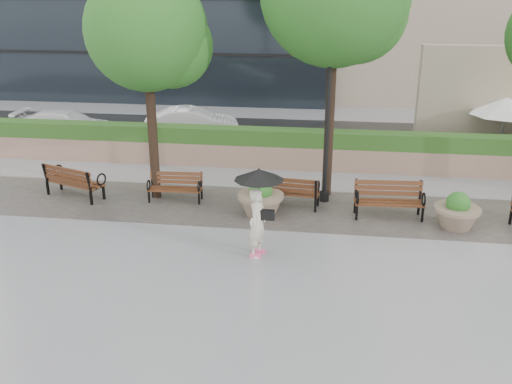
# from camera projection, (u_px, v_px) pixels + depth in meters

# --- Properties ---
(ground) EXTENTS (100.00, 100.00, 0.00)m
(ground) POSITION_uv_depth(u_px,v_px,m) (268.00, 254.00, 13.66)
(ground) COLOR gray
(ground) RESTS_ON ground
(cobble_strip) EXTENTS (28.00, 3.20, 0.01)m
(cobble_strip) POSITION_uv_depth(u_px,v_px,m) (281.00, 208.00, 16.45)
(cobble_strip) COLOR #383330
(cobble_strip) RESTS_ON ground
(hedge_wall) EXTENTS (24.00, 0.80, 1.35)m
(hedge_wall) POSITION_uv_depth(u_px,v_px,m) (292.00, 149.00, 19.94)
(hedge_wall) COLOR #92735E
(hedge_wall) RESTS_ON ground
(asphalt_street) EXTENTS (40.00, 7.00, 0.00)m
(asphalt_street) POSITION_uv_depth(u_px,v_px,m) (300.00, 138.00, 23.89)
(asphalt_street) COLOR black
(asphalt_street) RESTS_ON ground
(bench_0) EXTENTS (2.00, 1.36, 1.01)m
(bench_0) POSITION_uv_depth(u_px,v_px,m) (75.00, 188.00, 17.21)
(bench_0) COLOR #562C19
(bench_0) RESTS_ON ground
(bench_1) EXTENTS (1.61, 0.71, 0.85)m
(bench_1) POSITION_uv_depth(u_px,v_px,m) (176.00, 193.00, 16.93)
(bench_1) COLOR #562C19
(bench_1) RESTS_ON ground
(bench_2) EXTENTS (1.85, 0.91, 0.96)m
(bench_2) POSITION_uv_depth(u_px,v_px,m) (288.00, 197.00, 16.48)
(bench_2) COLOR #562C19
(bench_2) RESTS_ON ground
(bench_3) EXTENTS (1.91, 0.86, 1.00)m
(bench_3) POSITION_uv_depth(u_px,v_px,m) (388.00, 207.00, 15.72)
(bench_3) COLOR #562C19
(bench_3) RESTS_ON ground
(planter_left) EXTENTS (1.29, 1.29, 1.08)m
(planter_left) POSITION_uv_depth(u_px,v_px,m) (261.00, 201.00, 15.85)
(planter_left) COLOR #7F6B56
(planter_left) RESTS_ON ground
(planter_right) EXTENTS (1.20, 1.20, 1.01)m
(planter_right) POSITION_uv_depth(u_px,v_px,m) (457.00, 214.00, 15.01)
(planter_right) COLOR #7F6B56
(planter_right) RESTS_ON ground
(lamppost) EXTENTS (0.28, 0.28, 4.45)m
(lamppost) POSITION_uv_depth(u_px,v_px,m) (327.00, 137.00, 16.34)
(lamppost) COLOR black
(lamppost) RESTS_ON ground
(tree_0) EXTENTS (3.48, 3.39, 6.61)m
(tree_0) POSITION_uv_depth(u_px,v_px,m) (153.00, 35.00, 15.76)
(tree_0) COLOR black
(tree_0) RESTS_ON ground
(patio_umb_white) EXTENTS (2.50, 2.50, 2.30)m
(patio_umb_white) POSITION_uv_depth(u_px,v_px,m) (506.00, 107.00, 20.27)
(patio_umb_white) COLOR black
(patio_umb_white) RESTS_ON ground
(car_left) EXTENTS (4.25, 1.91, 1.21)m
(car_left) POSITION_uv_depth(u_px,v_px,m) (67.00, 125.00, 23.57)
(car_left) COLOR white
(car_left) RESTS_ON ground
(car_right) EXTENTS (4.02, 2.02, 1.26)m
(car_right) POSITION_uv_depth(u_px,v_px,m) (192.00, 123.00, 23.81)
(car_right) COLOR white
(car_right) RESTS_ON ground
(pedestrian) EXTENTS (1.16, 1.16, 2.14)m
(pedestrian) POSITION_uv_depth(u_px,v_px,m) (258.00, 204.00, 13.19)
(pedestrian) COLOR beige
(pedestrian) RESTS_ON ground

